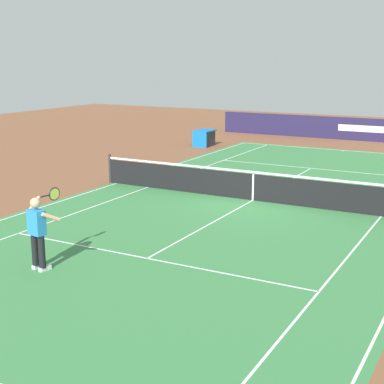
{
  "coord_description": "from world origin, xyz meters",
  "views": [
    {
      "loc": [
        17.08,
        7.01,
        4.6
      ],
      "look_at": [
        3.27,
        -0.51,
        0.9
      ],
      "focal_mm": 53.63,
      "sensor_mm": 36.0,
      "label": 1
    }
  ],
  "objects_px": {
    "tennis_player_near": "(38,229)",
    "equipment_cart_tarped": "(204,138)",
    "tennis_ball": "(41,228)",
    "tennis_net": "(253,186)"
  },
  "relations": [
    {
      "from": "tennis_net",
      "to": "equipment_cart_tarped",
      "type": "xyz_separation_m",
      "value": [
        -9.81,
        -6.88,
        -0.05
      ]
    },
    {
      "from": "equipment_cart_tarped",
      "to": "tennis_player_near",
      "type": "bearing_deg",
      "value": 16.1
    },
    {
      "from": "tennis_ball",
      "to": "tennis_player_near",
      "type": "bearing_deg",
      "value": 42.77
    },
    {
      "from": "tennis_ball",
      "to": "equipment_cart_tarped",
      "type": "distance_m",
      "value": 15.94
    },
    {
      "from": "tennis_player_near",
      "to": "tennis_ball",
      "type": "xyz_separation_m",
      "value": [
        -2.3,
        -2.13,
        -0.9
      ]
    },
    {
      "from": "tennis_net",
      "to": "tennis_ball",
      "type": "xyz_separation_m",
      "value": [
        5.83,
        -3.83,
        -0.46
      ]
    },
    {
      "from": "tennis_net",
      "to": "tennis_ball",
      "type": "relative_size",
      "value": 177.27
    },
    {
      "from": "tennis_ball",
      "to": "equipment_cart_tarped",
      "type": "xyz_separation_m",
      "value": [
        -15.64,
        -3.05,
        0.4
      ]
    },
    {
      "from": "tennis_ball",
      "to": "equipment_cart_tarped",
      "type": "height_order",
      "value": "equipment_cart_tarped"
    },
    {
      "from": "tennis_player_near",
      "to": "equipment_cart_tarped",
      "type": "height_order",
      "value": "tennis_player_near"
    }
  ]
}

